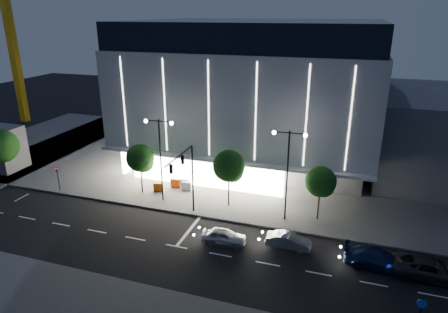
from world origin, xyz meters
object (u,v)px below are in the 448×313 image
at_px(barrier_a, 158,188).
at_px(barrier_d, 187,186).
at_px(car_second, 289,241).
at_px(barrier_c, 175,183).
at_px(car_third, 378,259).
at_px(traffic_mast, 186,171).
at_px(tree_right, 321,183).
at_px(car_fourth, 430,269).
at_px(tree_mid, 229,168).
at_px(barrier_b, 185,184).
at_px(tower_crane, 10,2).
at_px(tree_left, 140,160).
at_px(car_lead, 224,236).
at_px(street_lamp_west, 160,148).
at_px(street_lamp_east, 288,163).
at_px(ped_signal_far, 58,176).

relative_size(barrier_a, barrier_d, 1.00).
relative_size(car_second, barrier_c, 3.50).
bearing_deg(car_third, barrier_a, 75.74).
height_order(traffic_mast, barrier_a, traffic_mast).
relative_size(tree_right, car_fourth, 1.00).
relative_size(tree_mid, barrier_b, 5.59).
relative_size(tower_crane, car_fourth, 5.83).
relative_size(tree_left, car_lead, 1.45).
relative_size(street_lamp_west, barrier_d, 8.18).
relative_size(car_third, barrier_b, 4.76).
relative_size(street_lamp_west, barrier_c, 8.18).
height_order(street_lamp_east, barrier_d, street_lamp_east).
xyz_separation_m(traffic_mast, tower_crane, (-41.92, 24.66, 15.48)).
relative_size(street_lamp_west, barrier_a, 8.18).
xyz_separation_m(barrier_a, barrier_c, (1.30, 1.63, 0.00)).
xyz_separation_m(car_third, barrier_a, (-22.71, 6.95, -0.11)).
relative_size(street_lamp_east, car_lead, 2.29).
xyz_separation_m(tower_crane, barrier_c, (37.81, -18.63, -19.86)).
bearing_deg(barrier_a, street_lamp_east, -23.09).
bearing_deg(tree_mid, car_third, -23.58).
bearing_deg(barrier_a, tree_mid, -21.08).
relative_size(barrier_b, barrier_c, 1.00).
relative_size(barrier_c, barrier_d, 1.00).
xyz_separation_m(ped_signal_far, barrier_a, (10.59, 3.24, -1.24)).
relative_size(ped_signal_far, tower_crane, 0.09).
height_order(tree_mid, car_second, tree_mid).
xyz_separation_m(car_second, car_fourth, (10.81, -0.71, 0.13)).
xyz_separation_m(street_lamp_west, car_second, (14.15, -4.62, -5.32)).
relative_size(tree_mid, car_lead, 1.56).
bearing_deg(barrier_c, traffic_mast, -63.31).
bearing_deg(traffic_mast, tree_mid, 50.58).
xyz_separation_m(tree_right, barrier_d, (-14.61, 2.01, -3.23)).
relative_size(ped_signal_far, car_second, 0.78).
bearing_deg(tree_right, barrier_b, 170.11).
bearing_deg(barrier_b, barrier_c, -167.03).
relative_size(tree_right, barrier_a, 5.01).
bearing_deg(traffic_mast, barrier_a, 140.84).
bearing_deg(tree_right, tower_crane, 158.75).
bearing_deg(tree_left, barrier_a, 24.63).
distance_m(traffic_mast, tree_mid, 4.82).
xyz_separation_m(tree_right, barrier_b, (-15.10, 2.63, -3.23)).
distance_m(tree_right, car_third, 8.74).
xyz_separation_m(tree_left, tree_mid, (10.00, 0.00, 0.30)).
height_order(tower_crane, barrier_b, tower_crane).
relative_size(tree_mid, car_third, 1.17).
relative_size(ped_signal_far, car_lead, 0.76).
height_order(tree_right, car_fourth, tree_right).
height_order(tree_right, car_lead, tree_right).
bearing_deg(car_fourth, traffic_mast, 83.17).
relative_size(car_lead, barrier_a, 3.58).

